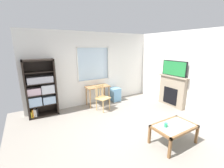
% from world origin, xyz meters
% --- Properties ---
extents(ground, '(5.96, 6.07, 0.02)m').
position_xyz_m(ground, '(0.00, 0.00, -0.01)').
color(ground, gray).
extents(wall_back_with_window, '(4.96, 0.15, 2.73)m').
position_xyz_m(wall_back_with_window, '(-0.00, 2.54, 1.35)').
color(wall_back_with_window, white).
rests_on(wall_back_with_window, ground).
extents(wall_right, '(0.12, 5.27, 2.73)m').
position_xyz_m(wall_right, '(2.54, 0.00, 1.37)').
color(wall_right, white).
rests_on(wall_right, ground).
extents(bookshelf, '(0.90, 0.38, 1.83)m').
position_xyz_m(bookshelf, '(-1.92, 2.30, 0.85)').
color(bookshelf, black).
rests_on(bookshelf, ground).
extents(desk_under_window, '(0.88, 0.48, 0.75)m').
position_xyz_m(desk_under_window, '(0.02, 2.19, 0.62)').
color(desk_under_window, '#A37547').
rests_on(desk_under_window, ground).
extents(wooden_chair, '(0.53, 0.52, 0.90)m').
position_xyz_m(wooden_chair, '(-0.06, 1.67, 0.46)').
color(wooden_chair, tan).
rests_on(wooden_chair, ground).
extents(plastic_drawer_unit, '(0.35, 0.40, 0.54)m').
position_xyz_m(plastic_drawer_unit, '(0.84, 2.24, 0.27)').
color(plastic_drawer_unit, '#72ADDB').
rests_on(plastic_drawer_unit, ground).
extents(fireplace, '(0.26, 1.15, 1.17)m').
position_xyz_m(fireplace, '(2.38, 0.67, 0.59)').
color(fireplace, gray).
rests_on(fireplace, ground).
extents(tv, '(0.06, 0.98, 0.55)m').
position_xyz_m(tv, '(2.36, 0.67, 1.44)').
color(tv, black).
rests_on(tv, fireplace).
extents(coffee_table, '(0.99, 0.62, 0.46)m').
position_xyz_m(coffee_table, '(0.50, -0.86, 0.39)').
color(coffee_table, '#8C9E99').
rests_on(coffee_table, ground).
extents(sippy_cup, '(0.07, 0.07, 0.09)m').
position_xyz_m(sippy_cup, '(0.29, -0.79, 0.50)').
color(sippy_cup, '#33B770').
rests_on(sippy_cup, coffee_table).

